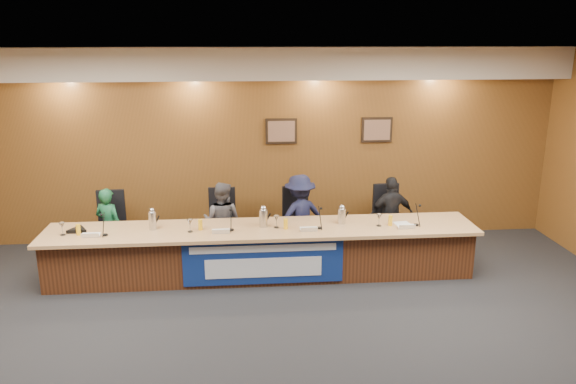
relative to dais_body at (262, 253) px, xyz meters
name	(u,v)px	position (x,y,z in m)	size (l,w,h in m)	color
floor	(272,369)	(0.00, -2.40, -0.35)	(10.00, 10.00, 0.00)	black
ceiling	(270,56)	(0.00, -2.40, 2.85)	(10.00, 8.00, 0.04)	silver
wall_back	(257,146)	(0.00, 1.60, 1.25)	(10.00, 0.04, 3.20)	brown
soffit	(256,63)	(0.00, 1.35, 2.60)	(10.00, 0.50, 0.50)	beige
dais_body	(262,253)	(0.00, 0.00, 0.00)	(6.00, 0.80, 0.70)	#4B2512
dais_top	(262,229)	(0.00, -0.05, 0.38)	(6.10, 0.95, 0.05)	tan
banner	(264,262)	(0.00, -0.41, 0.03)	(2.20, 0.02, 0.65)	navy
banner_text_upper	(263,249)	(0.00, -0.43, 0.23)	(2.00, 0.01, 0.10)	silver
banner_text_lower	(264,268)	(0.00, -0.43, -0.05)	(1.60, 0.01, 0.28)	silver
wall_photo_left	(281,131)	(0.40, 1.57, 1.50)	(0.52, 0.04, 0.42)	black
wall_photo_right	(377,130)	(2.00, 1.57, 1.50)	(0.52, 0.04, 0.42)	black
panelist_a	(109,226)	(-2.28, 0.66, 0.24)	(0.43, 0.28, 1.19)	#155130
panelist_b	(222,221)	(-0.58, 0.66, 0.27)	(0.60, 0.47, 1.24)	#514F54
panelist_c	(300,217)	(0.61, 0.66, 0.31)	(0.86, 0.49, 1.33)	black
panelist_d	(391,216)	(2.06, 0.66, 0.28)	(0.74, 0.31, 1.26)	black
office_chair_a	(111,231)	(-2.28, 0.76, 0.13)	(0.48, 0.48, 0.08)	black
office_chair_b	(223,228)	(-0.58, 0.76, 0.13)	(0.48, 0.48, 0.08)	black
office_chair_c	(299,226)	(0.61, 0.76, 0.13)	(0.48, 0.48, 0.08)	black
office_chair_d	(389,223)	(2.06, 0.76, 0.13)	(0.48, 0.48, 0.08)	black
nameplate_a	(90,235)	(-2.32, -0.27, 0.45)	(0.24, 0.06, 0.09)	white
microphone_a	(105,235)	(-2.14, -0.19, 0.41)	(0.07, 0.07, 0.02)	black
juice_glass_a	(78,230)	(-2.50, -0.13, 0.47)	(0.06, 0.06, 0.15)	yellow
water_glass_a	(62,229)	(-2.72, -0.13, 0.49)	(0.08, 0.08, 0.18)	silver
nameplate_b	(221,231)	(-0.57, -0.27, 0.45)	(0.24, 0.06, 0.09)	white
microphone_b	(231,230)	(-0.43, -0.13, 0.41)	(0.07, 0.07, 0.02)	black
juice_glass_b	(200,225)	(-0.86, -0.07, 0.47)	(0.06, 0.06, 0.15)	yellow
water_glass_b	(190,226)	(-1.00, -0.14, 0.49)	(0.08, 0.08, 0.18)	silver
nameplate_c	(309,229)	(0.64, -0.29, 0.45)	(0.24, 0.06, 0.09)	white
microphone_c	(320,228)	(0.81, -0.16, 0.41)	(0.07, 0.07, 0.02)	black
juice_glass_c	(286,224)	(0.33, -0.13, 0.47)	(0.06, 0.06, 0.15)	yellow
water_glass_c	(276,222)	(0.20, -0.07, 0.49)	(0.08, 0.08, 0.18)	silver
nameplate_d	(407,226)	(2.02, -0.30, 0.45)	(0.24, 0.06, 0.09)	white
microphone_d	(416,225)	(2.20, -0.15, 0.41)	(0.07, 0.07, 0.02)	black
juice_glass_d	(390,220)	(1.83, -0.11, 0.47)	(0.06, 0.06, 0.15)	yellow
water_glass_d	(379,220)	(1.66, -0.13, 0.49)	(0.08, 0.08, 0.18)	silver
carafe_left	(153,221)	(-1.52, 0.01, 0.53)	(0.11, 0.11, 0.26)	silver
carafe_mid	(263,218)	(0.02, -0.01, 0.53)	(0.12, 0.12, 0.25)	silver
carafe_right	(342,216)	(1.16, 0.03, 0.51)	(0.12, 0.12, 0.22)	silver
speakerphone	(78,230)	(-2.55, 0.00, 0.43)	(0.32, 0.32, 0.05)	black
paper_stack	(404,225)	(2.03, -0.11, 0.40)	(0.22, 0.30, 0.01)	white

